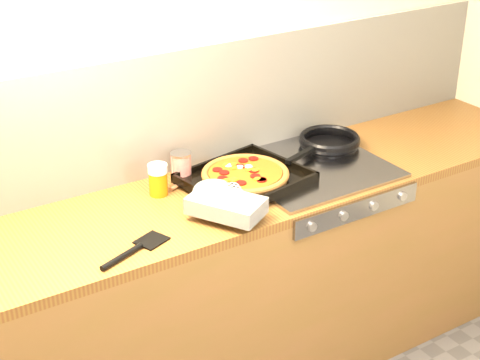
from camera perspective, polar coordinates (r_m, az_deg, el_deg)
room_shell at (r=2.93m, az=-4.89°, el=5.30°), size 3.20×3.20×3.20m
counter_run at (r=3.04m, az=-1.81°, el=-8.79°), size 3.20×0.62×0.90m
stovetop at (r=3.03m, az=5.40°, el=0.94°), size 0.60×0.56×0.02m
pizza_on_tray at (r=2.80m, az=-0.12°, el=-0.22°), size 0.59×0.58×0.07m
frying_pan at (r=3.20m, az=6.89°, el=2.96°), size 0.46×0.33×0.04m
tomato_can at (r=2.91m, az=-4.59°, el=1.06°), size 0.09×0.09×0.12m
juice_glass at (r=2.80m, az=-6.38°, el=0.05°), size 0.09×0.09×0.13m
wooden_spoon at (r=2.96m, az=-3.08°, el=0.53°), size 0.29×0.13×0.02m
black_spatula at (r=2.47m, az=-8.18°, el=-5.38°), size 0.28×0.15×0.02m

